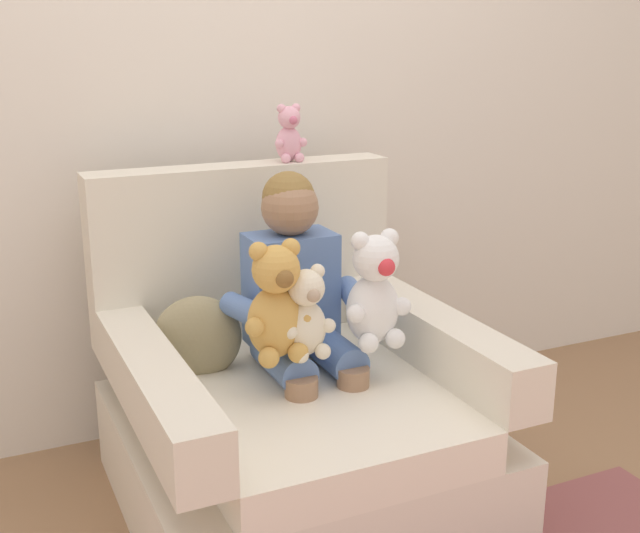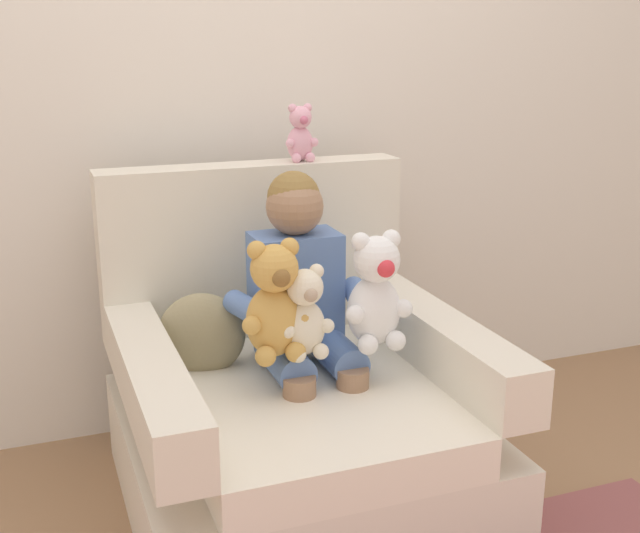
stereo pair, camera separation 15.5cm
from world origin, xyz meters
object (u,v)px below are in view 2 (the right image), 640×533
at_px(armchair, 293,408).
at_px(throw_pillow, 202,335).
at_px(seated_child, 303,299).
at_px(plush_cream, 305,314).
at_px(plush_white, 376,294).
at_px(plush_honey, 274,304).
at_px(plush_pink_on_backrest, 300,135).

height_order(armchair, throw_pillow, armchair).
relative_size(armchair, seated_child, 1.24).
xyz_separation_m(plush_cream, plush_white, (0.21, -0.00, 0.04)).
distance_m(plush_honey, plush_pink_on_backrest, 0.68).
bearing_deg(plush_pink_on_backrest, plush_honey, -131.95).
xyz_separation_m(plush_white, plush_honey, (-0.29, 0.02, -0.00)).
relative_size(plush_honey, throw_pillow, 1.29).
bearing_deg(seated_child, plush_white, -57.28).
bearing_deg(plush_white, throw_pillow, 138.71).
height_order(plush_honey, throw_pillow, plush_honey).
bearing_deg(armchair, plush_cream, -93.38).
relative_size(armchair, plush_cream, 3.96).
xyz_separation_m(armchair, plush_pink_on_backrest, (0.16, 0.38, 0.76)).
height_order(seated_child, throw_pillow, seated_child).
distance_m(plush_cream, plush_honey, 0.09).
relative_size(plush_cream, plush_white, 0.77).
height_order(armchair, plush_white, armchair).
height_order(armchair, plush_honey, armchair).
bearing_deg(armchair, throw_pillow, 149.22).
bearing_deg(plush_white, armchair, 136.75).
relative_size(seated_child, plush_honey, 2.47).
height_order(plush_white, plush_pink_on_backrest, plush_pink_on_backrest).
relative_size(seated_child, throw_pillow, 3.17).
height_order(armchair, plush_pink_on_backrest, plush_pink_on_backrest).
relative_size(seated_child, plush_white, 2.45).
distance_m(armchair, throw_pillow, 0.35).
distance_m(armchair, plush_pink_on_backrest, 0.87).
distance_m(plush_white, plush_honey, 0.29).
relative_size(armchair, plush_honey, 3.07).
relative_size(plush_white, plush_honey, 1.01).
relative_size(seated_child, plush_pink_on_backrest, 4.43).
xyz_separation_m(plush_cream, plush_honey, (-0.08, 0.02, 0.03)).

